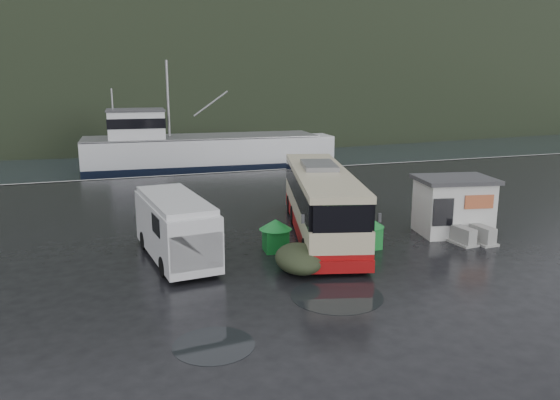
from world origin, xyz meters
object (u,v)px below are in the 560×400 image
object	(u,v)px
coach_bus	(321,234)
waste_bin_left	(276,251)
jersey_barrier_b	(461,243)
fishing_trawler	(202,156)
jersey_barrier_c	(480,243)
waste_bin_right	(367,248)
white_van	(177,259)
jersey_barrier_a	(351,244)
ticket_kiosk	(451,233)
dome_tent	(299,271)

from	to	relation	value
coach_bus	waste_bin_left	bearing A→B (deg)	-133.25
jersey_barrier_b	fishing_trawler	xyz separation A→B (m)	(-5.65, 31.23, 0.00)
jersey_barrier_c	fishing_trawler	distance (m)	32.09
waste_bin_right	fishing_trawler	distance (m)	30.50
white_van	jersey_barrier_a	size ratio (longest dim) A/B	4.39
white_van	fishing_trawler	bearing A→B (deg)	71.30
ticket_kiosk	dome_tent	bearing A→B (deg)	-153.45
white_van	dome_tent	bearing A→B (deg)	-41.22
coach_bus	jersey_barrier_b	world-z (taller)	coach_bus
white_van	jersey_barrier_c	world-z (taller)	white_van
jersey_barrier_c	fishing_trawler	size ratio (longest dim) A/B	0.06
white_van	ticket_kiosk	xyz separation A→B (m)	(12.88, -0.48, 0.00)
waste_bin_left	ticket_kiosk	size ratio (longest dim) A/B	0.41
waste_bin_left	jersey_barrier_c	world-z (taller)	waste_bin_left
coach_bus	ticket_kiosk	size ratio (longest dim) A/B	3.36
jersey_barrier_c	waste_bin_right	bearing A→B (deg)	169.50
jersey_barrier_b	jersey_barrier_a	bearing A→B (deg)	162.66
coach_bus	fishing_trawler	bearing A→B (deg)	105.83
waste_bin_right	jersey_barrier_b	bearing A→B (deg)	-10.09
ticket_kiosk	jersey_barrier_b	distance (m)	1.59
dome_tent	fishing_trawler	world-z (taller)	fishing_trawler
waste_bin_left	jersey_barrier_a	size ratio (longest dim) A/B	0.99
white_van	coach_bus	bearing A→B (deg)	5.29
dome_tent	jersey_barrier_b	size ratio (longest dim) A/B	1.68
white_van	waste_bin_left	world-z (taller)	white_van
coach_bus	fishing_trawler	xyz separation A→B (m)	(-0.29, 27.89, 0.00)
coach_bus	ticket_kiosk	bearing A→B (deg)	-2.12
white_van	ticket_kiosk	size ratio (longest dim) A/B	1.80
jersey_barrier_b	white_van	bearing A→B (deg)	170.95
white_van	waste_bin_left	size ratio (longest dim) A/B	4.45
fishing_trawler	waste_bin_left	bearing A→B (deg)	-91.43
coach_bus	ticket_kiosk	distance (m)	6.22
coach_bus	jersey_barrier_c	xyz separation A→B (m)	(6.24, -3.53, 0.00)
coach_bus	ticket_kiosk	world-z (taller)	coach_bus
waste_bin_left	waste_bin_right	world-z (taller)	same
jersey_barrier_a	coach_bus	bearing A→B (deg)	109.42
waste_bin_left	jersey_barrier_b	xyz separation A→B (m)	(8.16, -1.61, 0.00)
waste_bin_left	fishing_trawler	world-z (taller)	fishing_trawler
white_van	dome_tent	size ratio (longest dim) A/B	2.41
white_van	waste_bin_right	size ratio (longest dim) A/B	4.45
dome_tent	ticket_kiosk	size ratio (longest dim) A/B	0.75
jersey_barrier_a	fishing_trawler	world-z (taller)	fishing_trawler
waste_bin_left	dome_tent	size ratio (longest dim) A/B	0.54
jersey_barrier_b	fishing_trawler	bearing A→B (deg)	100.25
coach_bus	jersey_barrier_b	bearing A→B (deg)	-16.64
white_van	jersey_barrier_a	world-z (taller)	white_van
jersey_barrier_a	waste_bin_right	bearing A→B (deg)	-57.93
fishing_trawler	jersey_barrier_a	bearing A→B (deg)	-84.75
waste_bin_left	ticket_kiosk	bearing A→B (deg)	-0.88
white_van	waste_bin_right	world-z (taller)	white_van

